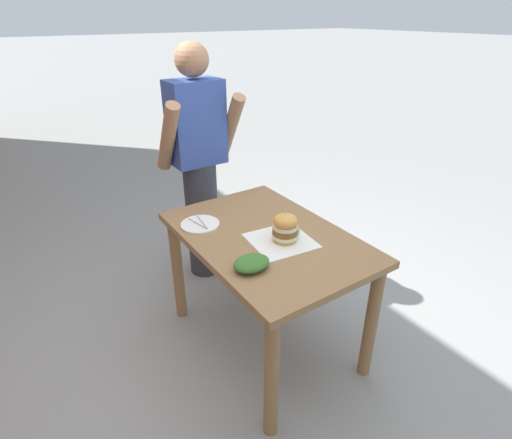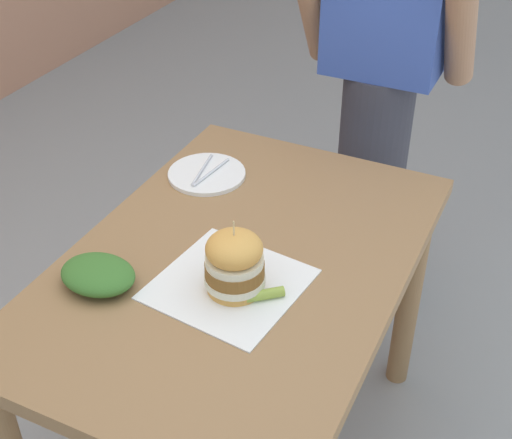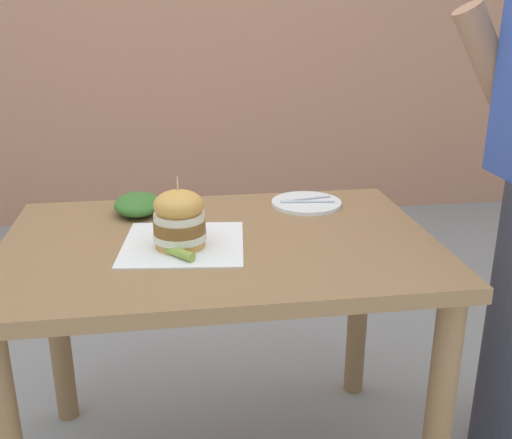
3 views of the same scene
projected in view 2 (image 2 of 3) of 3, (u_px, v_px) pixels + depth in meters
patio_table at (239, 298)px, 1.79m from camera, size 0.78×1.16×0.77m
serving_paper at (229, 284)px, 1.63m from camera, size 0.35×0.35×0.00m
sandwich at (234, 262)px, 1.57m from camera, size 0.14×0.14×0.19m
pickle_spear at (265, 294)px, 1.58m from camera, size 0.08×0.08×0.02m
side_plate_with_forks at (207, 174)px, 2.02m from camera, size 0.22×0.22×0.02m
side_salad at (98, 274)px, 1.62m from camera, size 0.18×0.14×0.06m
diner_across_table at (381, 76)px, 2.29m from camera, size 0.55×0.35×1.69m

